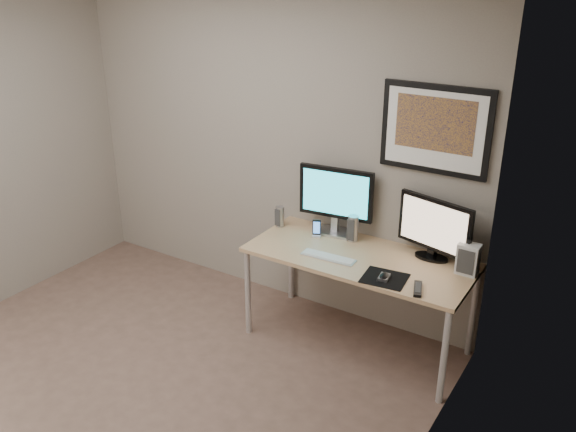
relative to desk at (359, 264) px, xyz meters
name	(u,v)px	position (x,y,z in m)	size (l,w,h in m)	color
floor	(128,396)	(-1.00, -1.35, -0.66)	(3.60, 3.60, 0.00)	brown
room	(155,140)	(-1.00, -0.90, 0.98)	(3.60, 3.60, 3.60)	white
desk	(359,264)	(0.00, 0.00, 0.00)	(1.60, 0.70, 0.73)	#A56F50
framed_art	(435,129)	(0.35, 0.33, 0.96)	(0.75, 0.04, 0.60)	black
monitor_large	(336,198)	(-0.33, 0.25, 0.36)	(0.58, 0.21, 0.52)	#A7A7AB
monitor_tv	(434,228)	(0.45, 0.23, 0.30)	(0.56, 0.19, 0.44)	black
speaker_left	(280,216)	(-0.76, 0.14, 0.15)	(0.07, 0.07, 0.16)	#A7A7AB
speaker_right	(353,228)	(-0.16, 0.20, 0.16)	(0.08, 0.08, 0.20)	#A7A7AB
phone_dock	(317,228)	(-0.42, 0.12, 0.13)	(0.06, 0.06, 0.14)	black
keyboard	(328,257)	(-0.17, -0.15, 0.07)	(0.39, 0.10, 0.01)	silver
mousepad	(385,278)	(0.29, -0.21, 0.07)	(0.29, 0.25, 0.00)	black
mouse	(384,276)	(0.29, -0.22, 0.09)	(0.06, 0.10, 0.04)	black
remote	(418,289)	(0.53, -0.24, 0.08)	(0.05, 0.19, 0.02)	black
fan_unit	(468,259)	(0.72, 0.14, 0.17)	(0.14, 0.10, 0.21)	silver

